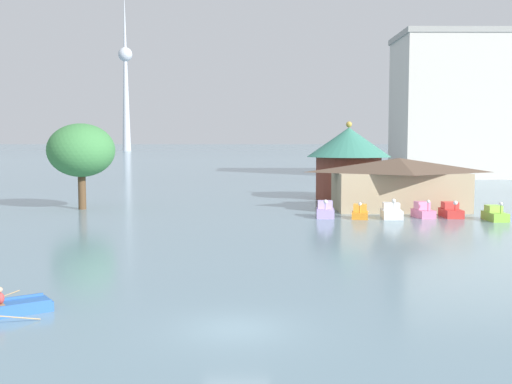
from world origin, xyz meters
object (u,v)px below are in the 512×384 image
boathouse (399,183)px  shoreline_tree_tall_left (81,151)px  rowboat_with_rower (7,308)px  pedal_boat_pink (423,211)px  distant_broadcast_tower (125,68)px  pedal_boat_lime (495,214)px  pedal_boat_lavender (325,211)px  pedal_boat_red (451,211)px  background_building_block (481,106)px  pedal_boat_orange (360,213)px  green_roof_pavilion (349,159)px  pedal_boat_white (391,212)px

boathouse → shoreline_tree_tall_left: size_ratio=1.57×
rowboat_with_rower → pedal_boat_pink: 39.68m
pedal_boat_pink → distant_broadcast_tower: bearing=-173.2°
pedal_boat_lime → pedal_boat_lavender: bearing=-99.7°
pedal_boat_red → pedal_boat_pink: bearing=-85.9°
rowboat_with_rower → background_building_block: 105.13m
pedal_boat_orange → pedal_boat_lime: (11.36, -1.47, 0.03)m
pedal_boat_red → boathouse: bearing=-149.8°
rowboat_with_rower → boathouse: size_ratio=0.28×
pedal_boat_lavender → distant_broadcast_tower: (-85.52, 334.50, 51.03)m
pedal_boat_red → background_building_block: size_ratio=0.09×
pedal_boat_pink → boathouse: boathouse is taller
pedal_boat_orange → distant_broadcast_tower: size_ratio=0.02×
rowboat_with_rower → pedal_boat_lavender: (16.28, 30.77, 0.36)m
pedal_boat_red → pedal_boat_lime: bearing=53.1°
green_roof_pavilion → pedal_boat_lime: bearing=-63.6°
pedal_boat_lavender → shoreline_tree_tall_left: (-23.52, 6.59, 5.27)m
pedal_boat_white → background_building_block: (29.89, 60.47, 12.57)m
pedal_boat_red → pedal_boat_lime: size_ratio=1.00×
pedal_boat_lavender → green_roof_pavilion: (4.72, 17.24, 4.11)m
pedal_boat_lavender → pedal_boat_red: (11.32, 0.14, -0.05)m
pedal_boat_orange → shoreline_tree_tall_left: (-26.52, 7.31, 5.37)m
shoreline_tree_tall_left → distant_broadcast_tower: size_ratio=0.07×
pedal_boat_orange → pedal_boat_red: (8.32, 0.86, 0.05)m
green_roof_pavilion → pedal_boat_orange: bearing=-95.5°
pedal_boat_orange → green_roof_pavilion: green_roof_pavilion is taller
pedal_boat_white → pedal_boat_red: pedal_boat_white is taller
rowboat_with_rower → pedal_boat_orange: pedal_boat_orange is taller
pedal_boat_orange → rowboat_with_rower: bearing=-22.1°
rowboat_with_rower → pedal_boat_orange: 35.71m
distant_broadcast_tower → background_building_block: bearing=-66.2°
pedal_boat_white → shoreline_tree_tall_left: (-29.29, 7.34, 5.30)m
green_roof_pavilion → shoreline_tree_tall_left: green_roof_pavilion is taller
rowboat_with_rower → background_building_block: size_ratio=0.12×
pedal_boat_lavender → pedal_boat_orange: (3.00, -0.72, -0.10)m
pedal_boat_pink → pedal_boat_red: 2.55m
pedal_boat_white → green_roof_pavilion: green_roof_pavilion is taller
rowboat_with_rower → shoreline_tree_tall_left: (-7.24, 37.36, 5.63)m
pedal_boat_lime → distant_broadcast_tower: size_ratio=0.02×
pedal_boat_lavender → boathouse: 10.23m
rowboat_with_rower → background_building_block: bearing=26.6°
pedal_boat_orange → green_roof_pavilion: (1.71, 17.96, 4.21)m
pedal_boat_white → pedal_boat_lime: size_ratio=0.96×
pedal_boat_white → background_building_block: background_building_block is taller
pedal_boat_white → green_roof_pavilion: 18.50m
pedal_boat_white → distant_broadcast_tower: bearing=-160.6°
green_roof_pavilion → shoreline_tree_tall_left: size_ratio=1.14×
pedal_boat_pink → shoreline_tree_tall_left: 33.38m
boathouse → shoreline_tree_tall_left: (-31.50, 0.55, 3.17)m
pedal_boat_pink → pedal_boat_lavender: bearing=-99.0°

